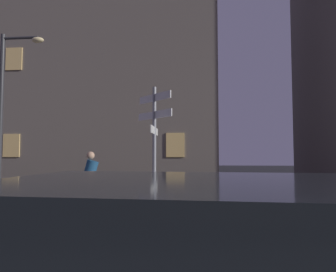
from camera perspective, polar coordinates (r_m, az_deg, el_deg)
ground_plane at (r=4.93m, az=-2.14°, el=-21.40°), size 80.00×80.00×0.00m
sidewalk_kerb at (r=10.64m, az=2.02°, el=-11.28°), size 40.00×2.71×0.14m
signpost at (r=10.11m, az=-2.52°, el=1.02°), size 1.26×1.59×3.59m
street_lamp at (r=12.52m, az=-27.39°, el=6.22°), size 1.61×0.28×5.71m
cyclist at (r=8.96m, az=-13.75°, el=-8.30°), size 1.82×0.36×1.61m
building_left_block at (r=21.02m, az=-10.08°, el=15.61°), size 12.81×7.63×16.73m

